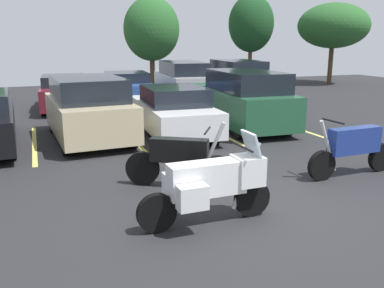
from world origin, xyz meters
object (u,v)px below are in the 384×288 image
object	(u,v)px
motorcycle_touring	(212,183)
car_far_navy	(237,80)
car_far_blue	(127,88)
motorcycle_second	(353,147)
car_far_silver	(183,81)
motorcycle_third	(180,159)
car_far_maroon	(64,92)
car_white	(173,111)
car_green	(242,99)
car_champagne	(88,109)

from	to	relation	value
motorcycle_touring	car_far_navy	size ratio (longest dim) A/B	0.45
car_far_blue	motorcycle_second	bearing A→B (deg)	-78.57
motorcycle_second	car_far_silver	world-z (taller)	car_far_silver
motorcycle_second	car_far_navy	distance (m)	11.79
motorcycle_third	car_far_maroon	size ratio (longest dim) A/B	0.42
motorcycle_third	car_far_silver	size ratio (longest dim) A/B	0.38
motorcycle_third	car_far_navy	xyz separation A→B (m)	(6.63, 10.80, 0.34)
car_white	car_far_navy	bearing A→B (deg)	49.94
motorcycle_touring	car_green	world-z (taller)	car_green
car_far_navy	car_far_maroon	bearing A→B (deg)	-178.90
motorcycle_third	car_far_blue	distance (m)	11.03
car_far_maroon	car_far_navy	xyz separation A→B (m)	(8.00, 0.15, 0.23)
motorcycle_second	car_far_navy	world-z (taller)	car_far_navy
car_far_blue	car_champagne	bearing A→B (deg)	-111.09
car_far_maroon	car_green	bearing A→B (deg)	-48.55
motorcycle_touring	car_green	size ratio (longest dim) A/B	0.45
car_white	car_far_maroon	world-z (taller)	car_white
car_green	car_far_navy	xyz separation A→B (m)	(2.82, 6.03, 0.00)
motorcycle_second	car_far_navy	size ratio (longest dim) A/B	0.45
car_white	car_far_navy	distance (m)	8.21
car_green	car_far_silver	size ratio (longest dim) A/B	1.00
car_champagne	car_far_blue	bearing A→B (deg)	68.91
car_white	motorcycle_second	bearing A→B (deg)	-65.94
car_champagne	car_green	size ratio (longest dim) A/B	0.88
car_white	car_green	xyz separation A→B (m)	(2.47, 0.26, 0.20)
motorcycle_touring	motorcycle_second	distance (m)	3.85
car_green	car_far_maroon	distance (m)	7.84
car_champagne	car_green	world-z (taller)	car_green
car_far_maroon	motorcycle_touring	bearing A→B (deg)	-83.94
car_white	car_far_blue	distance (m)	6.44
car_far_maroon	car_far_navy	distance (m)	8.01
car_champagne	car_far_maroon	xyz separation A→B (m)	(-0.25, 5.96, -0.20)
motorcycle_touring	car_far_blue	distance (m)	12.73
motorcycle_third	car_far_navy	world-z (taller)	car_far_navy
motorcycle_second	car_white	size ratio (longest dim) A/B	0.50
motorcycle_touring	car_far_navy	xyz separation A→B (m)	(6.69, 12.51, 0.26)
car_green	car_far_navy	world-z (taller)	car_far_navy
motorcycle_third	car_far_silver	xyz separation A→B (m)	(3.96, 11.07, 0.36)
car_far_blue	car_far_navy	bearing A→B (deg)	-1.67
motorcycle_touring	car_far_maroon	world-z (taller)	motorcycle_touring
car_far_maroon	car_far_blue	distance (m)	2.69
car_far_blue	car_white	bearing A→B (deg)	-89.53
motorcycle_second	car_far_blue	distance (m)	11.78
car_white	car_far_blue	size ratio (longest dim) A/B	0.95
car_far_maroon	car_far_silver	bearing A→B (deg)	4.47
motorcycle_second	car_champagne	xyz separation A→B (m)	(-4.75, 5.28, 0.27)
car_white	car_far_maroon	bearing A→B (deg)	113.93
car_white	car_far_navy	xyz separation A→B (m)	(5.28, 6.28, 0.20)
car_champagne	car_white	distance (m)	2.48
car_green	car_far_blue	xyz separation A→B (m)	(-2.52, 6.18, -0.20)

